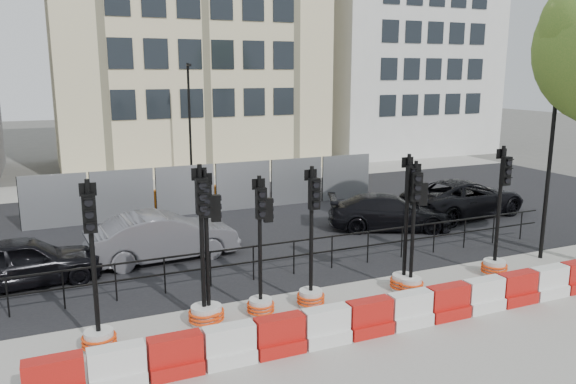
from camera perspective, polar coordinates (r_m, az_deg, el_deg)
name	(u,v)px	position (r m, az deg, el deg)	size (l,w,h in m)	color
ground	(312,290)	(14.93, 2.49, -9.87)	(120.00, 120.00, 0.00)	#51514C
sidewalk_near	(373,338)	(12.53, 8.68, -14.45)	(40.00, 6.00, 0.02)	gray
road	(231,224)	(21.11, -5.83, -3.25)	(40.00, 14.00, 0.03)	black
sidewalk_far	(178,182)	(29.61, -11.13, 1.03)	(40.00, 4.00, 0.02)	gray
building_cream	(183,13)	(35.52, -10.63, 17.43)	(15.00, 10.06, 18.00)	beige
building_white	(395,37)	(41.51, 10.81, 15.24)	(12.00, 9.06, 16.00)	silver
kerb_railing	(294,251)	(15.71, 0.60, -6.05)	(18.00, 0.04, 1.00)	black
heras_fencing	(210,192)	(23.56, -7.95, -0.02)	(14.33, 1.72, 2.00)	gray
lamp_post_far	(190,121)	(28.29, -9.95, 7.14)	(0.12, 0.56, 6.00)	black
lamp_post_near	(551,154)	(18.22, 25.16, 3.52)	(0.12, 0.56, 6.00)	black
barrier_row	(369,319)	(12.53, 8.24, -12.63)	(13.60, 0.50, 0.80)	red
traffic_signal_a	(97,317)	(12.22, -18.79, -11.93)	(0.70, 0.70, 3.57)	silver
traffic_signal_b	(209,289)	(12.84, -8.04, -9.68)	(0.70, 0.70, 3.54)	silver
traffic_signal_c	(204,293)	(12.83, -8.54, -10.13)	(0.72, 0.72, 3.67)	silver
traffic_signal_d	(261,283)	(13.17, -2.76, -9.23)	(0.65, 0.65, 3.32)	silver
traffic_signal_e	(311,279)	(13.65, 2.37, -8.80)	(0.68, 0.68, 3.46)	silver
traffic_signal_f	(412,263)	(14.73, 12.48, -7.05)	(0.68, 0.68, 3.45)	silver
traffic_signal_g	(405,264)	(14.88, 11.77, -7.14)	(0.71, 0.71, 3.60)	silver
traffic_signal_h	(496,250)	(16.66, 20.37, -5.52)	(0.72, 0.72, 3.66)	silver
car_a	(23,261)	(16.50, -25.28, -6.40)	(4.08, 1.90, 1.35)	black
car_b	(163,236)	(17.35, -12.58, -4.43)	(4.56, 1.90, 1.47)	#55555A
car_c	(389,212)	(20.54, 10.25, -2.02)	(4.74, 3.40, 1.28)	black
car_d	(464,198)	(23.16, 17.42, -0.57)	(5.47, 3.02, 1.45)	black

